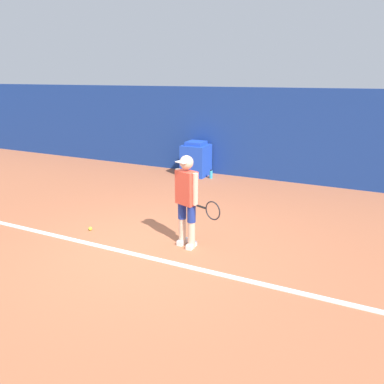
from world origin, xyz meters
The scene contains 7 objects.
ground_plane centered at (0.00, 0.00, 0.00)m, with size 24.00×24.00×0.00m, color #B76642.
back_wall centered at (0.00, 5.13, 1.22)m, with size 24.00×0.10×2.44m.
court_baseline centered at (0.00, -0.29, 0.01)m, with size 21.60×0.10×0.01m.
tennis_player centered at (0.53, 0.37, 0.85)m, with size 0.91×0.41×1.54m.
tennis_ball centered at (-1.37, 0.18, 0.03)m, with size 0.07×0.07×0.07m.
covered_chair centered at (-1.32, 4.67, 0.46)m, with size 0.70×0.71×0.97m.
water_bottle centered at (-0.79, 4.54, 0.11)m, with size 0.09×0.09×0.24m.
Camera 1 is at (3.07, -4.76, 2.72)m, focal length 35.00 mm.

